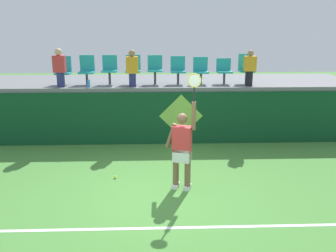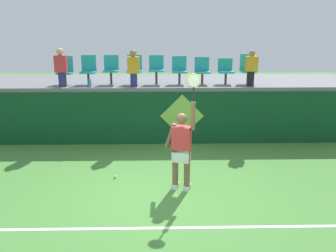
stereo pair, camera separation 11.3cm
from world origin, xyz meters
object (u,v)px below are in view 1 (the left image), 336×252
Objects in this scene: stadium_chair_8 at (246,68)px; stadium_chair_3 at (133,68)px; stadium_chair_5 at (178,69)px; stadium_chair_7 at (224,70)px; stadium_chair_6 at (201,69)px; spectator_0 at (132,68)px; spectator_2 at (250,68)px; stadium_chair_1 at (87,69)px; tennis_player at (182,147)px; stadium_chair_0 at (63,70)px; stadium_chair_4 at (155,68)px; water_bottle at (89,83)px; tennis_ball at (115,177)px; spectator_1 at (59,67)px; stadium_chair_2 at (110,68)px.

stadium_chair_3 is at bearing -179.94° from stadium_chair_8.
stadium_chair_7 is (1.40, -0.01, -0.03)m from stadium_chair_5.
stadium_chair_6 reaches higher than stadium_chair_7.
spectator_0 is 1.02× the size of spectator_2.
stadium_chair_1 is 1.00× the size of stadium_chair_3.
stadium_chair_8 is at bearing 60.15° from tennis_player.
stadium_chair_4 reaches higher than stadium_chair_0.
stadium_chair_4 is 1.13× the size of stadium_chair_7.
stadium_chair_5 is at bearing 18.01° from spectator_0.
tennis_player is at bearing -53.23° from water_bottle.
stadium_chair_8 is at bearing 0.23° from stadium_chair_6.
stadium_chair_5 is at bearing 87.88° from tennis_player.
stadium_chair_1 is 0.82× the size of spectator_0.
spectator_0 reaches higher than stadium_chair_1.
stadium_chair_1 is (-0.13, 0.57, 0.35)m from water_bottle.
tennis_ball is 4.52m from stadium_chair_6.
stadium_chair_6 is (2.04, -0.00, -0.04)m from stadium_chair_3.
stadium_chair_6 is at bearing 12.13° from spectator_0.
stadium_chair_3 reaches higher than tennis_player.
spectator_2 reaches higher than tennis_player.
stadium_chair_5 is 1.09× the size of stadium_chair_7.
stadium_chair_4 reaches higher than water_bottle.
stadium_chair_1 is at bearing 123.86° from tennis_player.
stadium_chair_4 is at bearing 98.14° from tennis_player.
spectator_1 is at bearing -167.79° from stadium_chair_3.
spectator_1 reaches higher than stadium_chair_6.
stadium_chair_5 is at bearing 179.74° from stadium_chair_7.
spectator_2 is at bearing 1.51° from water_bottle.
stadium_chair_8 is (0.67, 0.01, 0.06)m from stadium_chair_7.
spectator_2 is (5.51, -0.45, 0.09)m from stadium_chair_0.
tennis_ball is 0.06× the size of spectator_1.
tennis_ball is at bearing -57.65° from spectator_1.
stadium_chair_7 is (0.71, -0.01, -0.01)m from stadium_chair_6.
stadium_chair_6 is at bearing -0.10° from stadium_chair_1.
stadium_chair_0 is 0.97× the size of stadium_chair_3.
stadium_chair_1 is (-2.59, 3.86, 1.19)m from tennis_player.
water_bottle is 0.96m from spectator_1.
stadium_chair_4 is 0.78× the size of spectator_1.
tennis_player is 3.84m from spectator_0.
stadium_chair_1 is (-1.10, 3.29, 2.09)m from tennis_ball.
tennis_ball is 3.37m from water_bottle.
stadium_chair_6 is (3.29, 0.57, 0.32)m from water_bottle.
spectator_2 reaches higher than tennis_ball.
stadium_chair_7 is 0.68m from stadium_chair_8.
spectator_1 reaches higher than tennis_player.
stadium_chair_1 is at bearing 174.66° from spectator_2.
stadium_chair_3 is (2.08, -0.00, 0.04)m from stadium_chair_0.
tennis_ball is at bearing -61.36° from stadium_chair_0.
stadium_chair_2 is 0.83m from spectator_0.
tennis_ball is 4.28m from stadium_chair_0.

